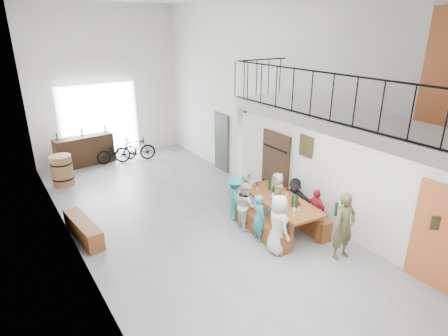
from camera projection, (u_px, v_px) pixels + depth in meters
floor at (187, 219)px, 9.82m from camera, size 12.00×12.00×0.00m
room_walls at (182, 82)px, 8.55m from camera, size 12.00×12.00×12.00m
gateway_portal at (100, 123)px, 13.74m from camera, size 2.80×0.08×2.80m
right_wall_decor at (319, 157)px, 9.13m from camera, size 0.07×8.28×5.07m
balcony at (347, 123)px, 7.34m from camera, size 1.52×5.62×4.00m
tasting_table at (281, 202)px, 9.17m from camera, size 1.22×2.42×0.79m
bench_inner at (260, 226)px, 9.02m from camera, size 0.46×2.04×0.46m
bench_wall at (297, 214)px, 9.56m from camera, size 0.52×2.24×0.51m
tableware at (279, 194)px, 9.06m from camera, size 0.71×1.81×0.35m
side_bench at (83, 229)px, 8.86m from camera, size 0.54×1.69×0.47m
oak_barrel at (62, 170)px, 11.75m from camera, size 0.66×0.66×0.98m
serving_counter at (85, 151)px, 13.45m from camera, size 2.06×0.75×1.06m
counter_bottles at (82, 132)px, 13.24m from camera, size 1.76×0.26×0.28m
guest_left_a at (278, 224)px, 8.18m from camera, size 0.55×0.74×1.38m
guest_left_b at (259, 218)px, 8.67m from camera, size 0.33×0.46×1.17m
guest_left_c at (245, 205)px, 9.23m from camera, size 0.58×0.68×1.21m
guest_left_d at (235, 198)px, 9.60m from camera, size 0.62×0.87×1.22m
guest_right_a at (315, 211)px, 9.06m from camera, size 0.31×0.67×1.12m
guest_right_b at (294, 199)px, 9.66m from camera, size 0.60×1.11×1.14m
guest_right_c at (277, 193)px, 10.00m from camera, size 0.36×0.56×1.13m
host_standing at (344, 226)px, 7.96m from camera, size 0.57×0.38×1.52m
potted_plant at (244, 180)px, 11.65m from camera, size 0.50×0.45×0.47m
bicycle_near at (117, 151)px, 13.80m from camera, size 1.55×0.61×0.80m
bicycle_far at (135, 149)px, 13.84m from camera, size 1.57×0.72×0.91m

